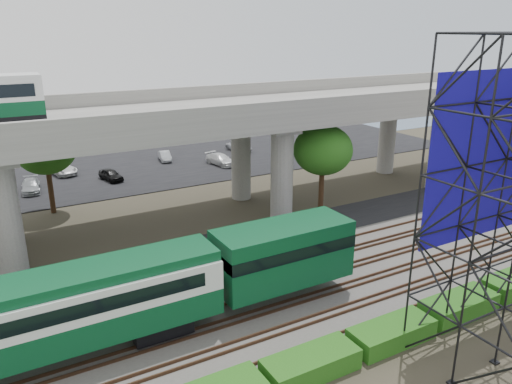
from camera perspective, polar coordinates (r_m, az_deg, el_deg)
ground at (r=27.16m, az=-1.03°, el=-15.78°), size 140.00×140.00×0.00m
ballast_bed at (r=28.60m, az=-3.00°, el=-13.65°), size 90.00×12.00×0.20m
service_road at (r=35.54m, az=-9.22°, el=-7.26°), size 90.00×5.00×0.08m
parking_lot at (r=56.92m, az=-17.63°, el=1.92°), size 90.00×18.00×0.08m
harbor_water at (r=78.05m, az=-21.20°, el=5.79°), size 140.00×40.00×0.03m
rail_tracks at (r=28.50m, az=-3.01°, el=-13.34°), size 90.00×9.52×0.16m
commuter_train at (r=25.15m, az=-21.00°, el=-12.42°), size 29.30×3.06×4.30m
overpass at (r=37.77m, az=-14.15°, el=7.04°), size 80.00×12.00×12.40m
hedge_strip at (r=24.32m, az=6.30°, el=-18.88°), size 34.60×1.80×1.20m
trees at (r=37.73m, az=-19.37°, el=2.41°), size 40.94×16.94×7.69m
parked_cars at (r=56.67m, az=-16.11°, el=2.65°), size 36.72×9.71×1.25m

